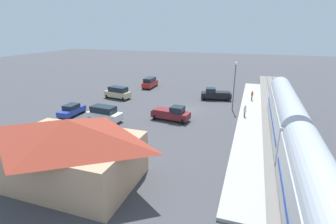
{
  "coord_description": "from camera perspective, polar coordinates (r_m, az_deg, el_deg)",
  "views": [
    {
      "loc": [
        -9.76,
        37.13,
        12.42
      ],
      "look_at": [
        1.24,
        4.73,
        1.0
      ],
      "focal_mm": 26.86,
      "sensor_mm": 36.0,
      "label": 1
    }
  ],
  "objects": [
    {
      "name": "ground_plane",
      "position": [
        40.35,
        3.83,
        0.49
      ],
      "size": [
        200.0,
        200.0,
        0.0
      ],
      "primitive_type": "plane",
      "color": "#424247"
    },
    {
      "name": "railway_track",
      "position": [
        39.35,
        23.92,
        -1.45
      ],
      "size": [
        4.8,
        70.0,
        0.3
      ],
      "color": "slate",
      "rests_on": "ground"
    },
    {
      "name": "platform",
      "position": [
        39.1,
        18.12,
        -0.78
      ],
      "size": [
        3.2,
        46.0,
        0.3
      ],
      "color": "#A8A399",
      "rests_on": "ground"
    },
    {
      "name": "station_building",
      "position": [
        22.56,
        -21.43,
        -7.93
      ],
      "size": [
        11.78,
        8.03,
        5.55
      ],
      "color": "tan",
      "rests_on": "ground"
    },
    {
      "name": "pedestrian_on_platform",
      "position": [
        46.71,
        18.55,
        3.69
      ],
      "size": [
        0.36,
        0.36,
        1.71
      ],
      "color": "brown",
      "rests_on": "platform"
    },
    {
      "name": "pedestrian_waiting_far",
      "position": [
        37.65,
        17.06,
        0.41
      ],
      "size": [
        0.36,
        0.36,
        1.71
      ],
      "color": "brown",
      "rests_on": "platform"
    },
    {
      "name": "sedan_blue",
      "position": [
        40.0,
        -21.02,
        0.42
      ],
      "size": [
        1.9,
        4.52,
        1.74
      ],
      "color": "#283D9E",
      "rests_on": "ground"
    },
    {
      "name": "pickup_maroon",
      "position": [
        35.43,
        0.77,
        -0.3
      ],
      "size": [
        5.58,
        2.92,
        2.14
      ],
      "color": "maroon",
      "rests_on": "ground"
    },
    {
      "name": "suv_white",
      "position": [
        36.04,
        -14.27,
        -0.36
      ],
      "size": [
        5.06,
        2.75,
        2.22
      ],
      "color": "white",
      "rests_on": "ground"
    },
    {
      "name": "pickup_black",
      "position": [
        46.67,
        10.74,
        4.0
      ],
      "size": [
        5.67,
        3.24,
        2.14
      ],
      "color": "black",
      "rests_on": "ground"
    },
    {
      "name": "suv_red",
      "position": [
        55.54,
        -4.12,
        6.7
      ],
      "size": [
        2.01,
        4.92,
        2.22
      ],
      "color": "red",
      "rests_on": "ground"
    },
    {
      "name": "suv_tan",
      "position": [
        47.53,
        -11.32,
        4.38
      ],
      "size": [
        5.15,
        2.99,
        2.22
      ],
      "color": "#C6B284",
      "rests_on": "ground"
    },
    {
      "name": "light_pole_near_platform",
      "position": [
        40.38,
        14.89,
        6.99
      ],
      "size": [
        0.44,
        0.44,
        7.64
      ],
      "color": "#515156",
      "rests_on": "ground"
    }
  ]
}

